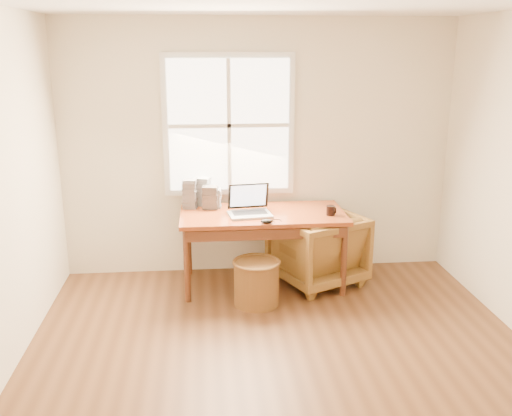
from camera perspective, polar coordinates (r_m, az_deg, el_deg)
The scene contains 11 objects.
room_shell at distance 3.83m, azimuth 2.96°, elevation 0.83°, with size 4.04×4.54×2.64m.
desk at distance 5.56m, azimuth 0.68°, elevation -0.66°, with size 1.60×0.80×0.04m, color brown.
armchair at distance 5.75m, azimuth 6.14°, elevation -4.02°, with size 0.78×0.80×0.73m, color brown.
wicker_stool at distance 5.30m, azimuth 0.05°, elevation -7.52°, with size 0.41×0.41×0.41m, color brown.
laptop at distance 5.41m, azimuth -0.62°, elevation 0.69°, with size 0.39×0.40×0.29m, color #A6A8AD, non-canonical shape.
mouse at distance 5.22m, azimuth 1.09°, elevation -1.33°, with size 0.12×0.07×0.04m, color black.
coffee_mug at distance 5.51m, azimuth 7.46°, elevation -0.25°, with size 0.08×0.08×0.09m, color black.
cd_stack_a at distance 5.80m, azimuth -5.39°, elevation 1.69°, with size 0.15×0.13×0.29m, color silver.
cd_stack_b at distance 5.68m, azimuth -4.59°, elevation 1.04°, with size 0.15×0.13×0.23m, color #25262A.
cd_stack_c at distance 5.71m, azimuth -6.65°, elevation 1.40°, with size 0.13×0.11×0.29m, color #9493A0.
cd_stack_d at distance 5.74m, azimuth -4.32°, elevation 1.02°, with size 0.15×0.13×0.19m, color #B1B7BC.
Camera 1 is at (-0.57, -3.50, 2.31)m, focal length 40.00 mm.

